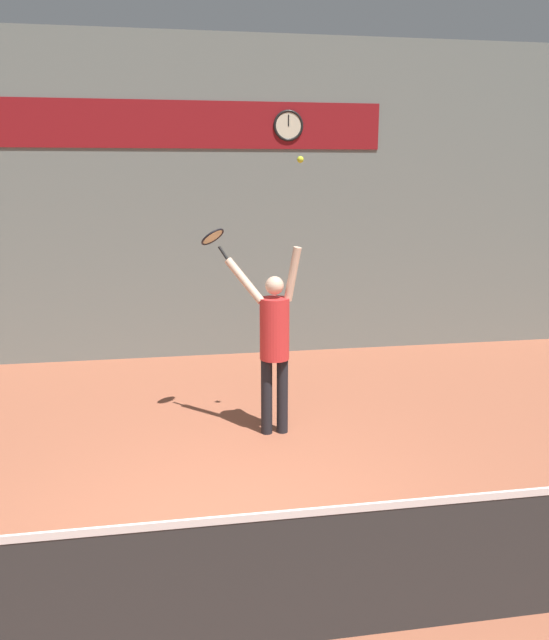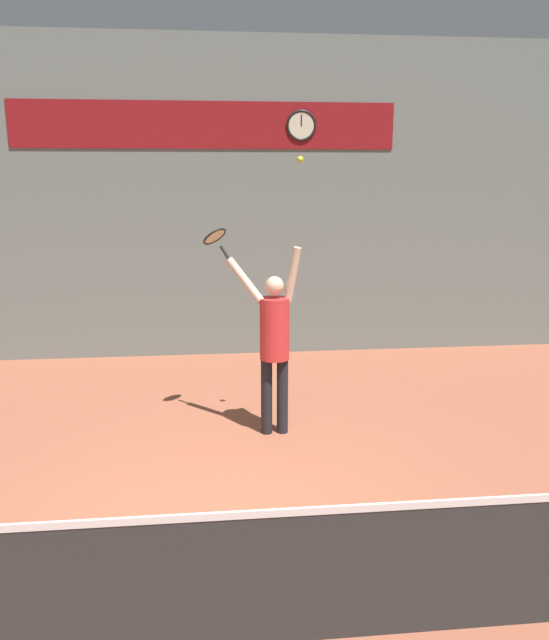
{
  "view_description": "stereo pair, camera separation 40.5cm",
  "coord_description": "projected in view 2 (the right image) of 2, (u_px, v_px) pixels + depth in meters",
  "views": [
    {
      "loc": [
        -0.41,
        -4.38,
        2.96
      ],
      "look_at": [
        0.71,
        2.29,
        1.35
      ],
      "focal_mm": 35.0,
      "sensor_mm": 36.0,
      "label": 1
    },
    {
      "loc": [
        -0.01,
        -4.44,
        2.96
      ],
      "look_at": [
        0.71,
        2.29,
        1.35
      ],
      "focal_mm": 35.0,
      "sensor_mm": 36.0,
      "label": 2
    }
  ],
  "objects": [
    {
      "name": "back_wall",
      "position": [
        208.0,
        202.0,
        9.87
      ],
      "size": [
        18.0,
        0.1,
        5.0
      ],
      "color": "slate",
      "rests_on": "ground_plane"
    },
    {
      "name": "tennis_player",
      "position": [
        274.0,
        338.0,
        7.01
      ],
      "size": [
        0.84,
        0.5,
        2.17
      ],
      "color": "black",
      "rests_on": "ground_plane"
    },
    {
      "name": "tennis_ball",
      "position": [
        300.0,
        159.0,
        6.5
      ],
      "size": [
        0.07,
        0.07,
        0.07
      ],
      "color": "#CCDB2D"
    },
    {
      "name": "ground_plane",
      "position": [
        217.0,
        552.0,
        4.98
      ],
      "size": [
        18.0,
        18.0,
        0.0
      ],
      "primitive_type": "plane",
      "color": "#9E563D"
    },
    {
      "name": "tennis_racket",
      "position": [
        215.0,
        238.0,
        7.08
      ],
      "size": [
        0.38,
        0.38,
        0.36
      ],
      "color": "black"
    },
    {
      "name": "sponsor_banner",
      "position": [
        206.0,
        125.0,
        9.54
      ],
      "size": [
        5.88,
        0.02,
        0.7
      ],
      "color": "maroon"
    },
    {
      "name": "court_net",
      "position": [
        218.0,
        579.0,
        3.86
      ],
      "size": [
        8.21,
        0.07,
        1.06
      ],
      "color": "#333333",
      "rests_on": "ground_plane"
    },
    {
      "name": "scoreboard_clock",
      "position": [
        301.0,
        126.0,
        9.67
      ],
      "size": [
        0.47,
        0.04,
        0.47
      ],
      "color": "beige"
    }
  ]
}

